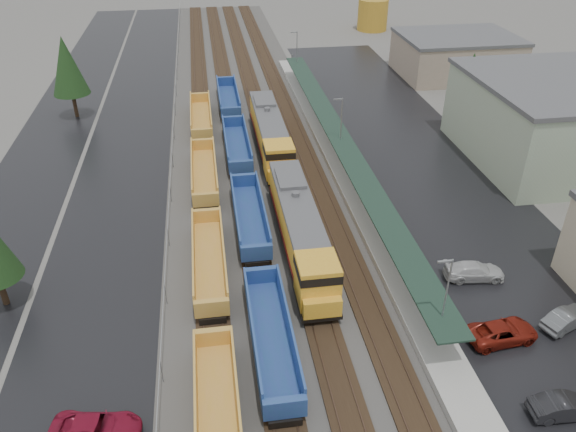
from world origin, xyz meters
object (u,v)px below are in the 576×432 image
object	(u,v)px
well_string_blue	(259,268)
parked_car_east_e	(567,319)
storage_tank	(373,15)
parked_car_west_c	(96,430)
parked_car_east_b	(502,332)
parked_car_east_a	(565,407)
locomotive_lead	(301,231)
locomotive_trail	(270,135)
parked_car_east_c	(474,271)
well_string_yellow	(213,326)

from	to	relation	value
well_string_blue	parked_car_east_e	xyz separation A→B (m)	(21.99, -9.10, -0.48)
storage_tank	well_string_blue	bearing A→B (deg)	-111.99
parked_car_west_c	parked_car_east_e	distance (m)	33.57
parked_car_east_b	parked_car_east_e	size ratio (longest dim) A/B	1.20
well_string_blue	parked_car_east_e	bearing A→B (deg)	-22.49
parked_car_east_a	parked_car_east_b	bearing A→B (deg)	8.39
locomotive_lead	parked_car_east_e	world-z (taller)	locomotive_lead
locomotive_trail	well_string_blue	size ratio (longest dim) A/B	0.22
well_string_blue	parked_car_east_c	world-z (taller)	well_string_blue
well_string_blue	parked_car_east_a	xyz separation A→B (m)	(17.30, -16.50, -0.46)
storage_tank	parked_car_east_c	world-z (taller)	storage_tank
well_string_yellow	parked_car_east_b	size ratio (longest dim) A/B	18.19
well_string_blue	parked_car_east_c	bearing A→B (deg)	-8.34
well_string_blue	parked_car_east_e	world-z (taller)	well_string_blue
well_string_yellow	parked_car_east_c	bearing A→B (deg)	9.98
parked_car_east_a	parked_car_east_b	world-z (taller)	parked_car_east_a
locomotive_lead	locomotive_trail	world-z (taller)	same
parked_car_east_b	parked_car_east_a	bearing A→B (deg)	-179.16
locomotive_trail	storage_tank	xyz separation A→B (m)	(29.06, 57.91, 0.65)
locomotive_lead	well_string_blue	distance (m)	5.12
well_string_yellow	well_string_blue	bearing A→B (deg)	58.05
locomotive_lead	well_string_blue	world-z (taller)	locomotive_lead
well_string_yellow	parked_car_east_b	distance (m)	20.83
well_string_blue	parked_car_east_a	world-z (taller)	well_string_blue
locomotive_trail	well_string_blue	bearing A→B (deg)	-99.49
well_string_yellow	parked_car_east_a	world-z (taller)	well_string_yellow
locomotive_trail	parked_car_east_a	world-z (taller)	locomotive_trail
well_string_yellow	locomotive_lead	bearing A→B (deg)	49.45
locomotive_trail	well_string_blue	world-z (taller)	locomotive_trail
parked_car_east_c	parked_car_east_e	size ratio (longest dim) A/B	1.15
parked_car_west_c	storage_tank	bearing A→B (deg)	-15.95
well_string_yellow	well_string_blue	distance (m)	7.56
parked_car_east_c	parked_car_east_e	bearing A→B (deg)	-139.67
parked_car_east_a	storage_tank	bearing A→B (deg)	-6.93
locomotive_trail	parked_car_west_c	distance (m)	40.77
parked_car_east_e	parked_car_east_a	bearing A→B (deg)	125.67
locomotive_lead	storage_tank	xyz separation A→B (m)	(29.06, 78.91, 0.65)
locomotive_lead	locomotive_trail	xyz separation A→B (m)	(0.00, 21.00, 0.00)
parked_car_west_c	parked_car_east_c	bearing A→B (deg)	-59.87
locomotive_trail	well_string_blue	distance (m)	24.30
locomotive_trail	parked_car_west_c	bearing A→B (deg)	-111.98
parked_car_west_c	parked_car_east_b	world-z (taller)	parked_car_west_c
storage_tank	parked_car_east_b	distance (m)	93.05
parked_car_east_a	parked_car_east_c	size ratio (longest dim) A/B	0.90
well_string_blue	parked_car_east_a	size ratio (longest dim) A/B	21.23
locomotive_trail	parked_car_east_b	xyz separation A→B (m)	(12.56, -33.64, -1.76)
parked_car_east_b	parked_car_east_e	distance (m)	5.46
parked_car_east_a	well_string_blue	bearing A→B (deg)	48.53
parked_car_east_b	parked_car_east_c	bearing A→B (deg)	-14.44
parked_car_east_c	parked_car_east_e	world-z (taller)	parked_car_east_c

